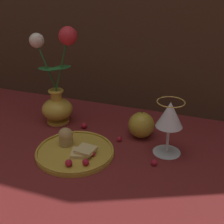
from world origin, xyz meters
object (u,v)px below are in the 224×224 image
(plate_with_pastries, at_px, (74,150))
(apple_beside_vase, at_px, (141,125))
(vase, at_px, (57,93))
(wine_glass, at_px, (170,117))

(plate_with_pastries, bearing_deg, apple_beside_vase, 46.54)
(vase, height_order, wine_glass, vase)
(vase, relative_size, plate_with_pastries, 1.45)
(plate_with_pastries, height_order, apple_beside_vase, apple_beside_vase)
(vase, height_order, plate_with_pastries, vase)
(vase, bearing_deg, plate_with_pastries, -49.66)
(vase, distance_m, plate_with_pastries, 0.23)
(plate_with_pastries, distance_m, wine_glass, 0.28)
(wine_glass, height_order, apple_beside_vase, wine_glass)
(wine_glass, relative_size, apple_beside_vase, 1.72)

